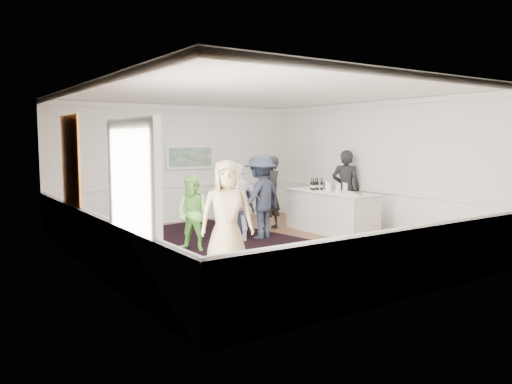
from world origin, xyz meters
TOP-DOWN VIEW (x-y plane):
  - floor at (0.00, 0.00)m, footprint 8.00×8.00m
  - ceiling at (0.00, 0.00)m, footprint 7.00×8.00m
  - wall_left at (-3.50, 0.00)m, footprint 0.02×8.00m
  - wall_right at (3.50, 0.00)m, footprint 0.02×8.00m
  - wall_back at (0.00, 4.00)m, footprint 7.00×0.02m
  - wall_front at (0.00, -4.00)m, footprint 7.00×0.02m
  - wainscoting at (0.00, 0.00)m, footprint 7.00×8.00m
  - mirror at (-3.45, 1.30)m, footprint 0.05×1.25m
  - doorway at (-3.45, -1.90)m, footprint 0.10×1.78m
  - landscape_painting at (0.40, 3.95)m, footprint 1.44×0.06m
  - area_rug at (-0.61, 1.20)m, footprint 4.16×5.12m
  - serving_table at (2.41, 0.43)m, footprint 0.94×2.47m
  - bartender at (3.20, 0.74)m, footprint 0.80×0.87m
  - guest_tan at (-1.41, -1.04)m, footprint 1.09×0.91m
  - guest_green at (-1.29, 0.49)m, footprint 0.90×0.95m
  - guest_lilac at (-0.03, 0.75)m, footprint 1.08×0.61m
  - guest_dark_a at (0.56, 0.77)m, footprint 1.40×1.05m
  - guest_dark_b at (1.47, 1.63)m, footprint 0.77×0.62m
  - guest_navy at (0.24, 1.33)m, footprint 0.98×0.98m
  - wine_bottles at (2.40, 0.95)m, footprint 0.44×0.28m
  - juice_pitchers at (2.40, 0.20)m, footprint 0.38×0.39m
  - ice_bucket at (2.41, 0.57)m, footprint 0.26×0.26m
  - nut_bowl at (2.30, -0.56)m, footprint 0.25×0.25m

SIDE VIEW (x-z plane):
  - floor at x=0.00m, z-range 0.00..0.00m
  - area_rug at x=-0.61m, z-range 0.00..0.02m
  - wainscoting at x=0.00m, z-range 0.00..1.00m
  - serving_table at x=2.41m, z-range 0.00..1.01m
  - guest_green at x=-1.29m, z-range 0.00..1.54m
  - guest_navy at x=0.24m, z-range 0.00..1.72m
  - guest_lilac at x=-0.03m, z-range 0.00..1.74m
  - guest_dark_b at x=1.47m, z-range 0.00..1.85m
  - guest_tan at x=-1.41m, z-range 0.00..1.91m
  - guest_dark_a at x=0.56m, z-range 0.00..1.92m
  - bartender at x=3.20m, z-range 0.00..2.00m
  - nut_bowl at x=2.30m, z-range 1.00..1.08m
  - ice_bucket at x=2.41m, z-range 0.99..1.24m
  - juice_pitchers at x=2.40m, z-range 1.00..1.24m
  - wine_bottles at x=2.40m, z-range 1.00..1.31m
  - doorway at x=-3.45m, z-range 0.14..2.70m
  - wall_left at x=-3.50m, z-range 0.00..3.20m
  - wall_right at x=3.50m, z-range 0.00..3.20m
  - wall_back at x=0.00m, z-range 0.00..3.20m
  - wall_front at x=0.00m, z-range 0.00..3.20m
  - landscape_painting at x=0.40m, z-range 1.45..2.11m
  - mirror at x=-3.45m, z-range 0.88..2.73m
  - ceiling at x=0.00m, z-range 3.19..3.21m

